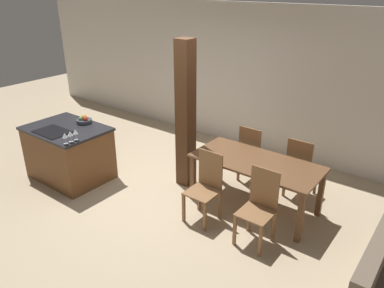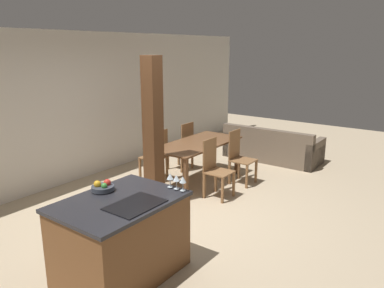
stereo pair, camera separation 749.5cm
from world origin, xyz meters
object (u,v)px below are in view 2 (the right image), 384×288
at_px(fruit_bowl, 103,187).
at_px(dining_chair_far_right, 183,146).
at_px(kitchen_island, 121,238).
at_px(dining_chair_far_left, 156,155).
at_px(wine_glass_middle, 176,178).
at_px(dining_chair_near_right, 239,156).
at_px(wine_glass_far, 170,177).
at_px(dining_table, 198,148).
at_px(dining_chair_near_left, 215,168).
at_px(couch, 272,148).
at_px(wine_glass_near, 183,180).
at_px(timber_post, 153,133).

distance_m(fruit_bowl, dining_chair_far_right, 3.52).
height_order(kitchen_island, fruit_bowl, fruit_bowl).
xyz_separation_m(dining_chair_far_left, dining_chair_far_right, (0.81, 0.00, 0.00)).
xyz_separation_m(wine_glass_middle, dining_chair_near_right, (2.71, 0.71, -0.52)).
distance_m(wine_glass_far, dining_chair_near_right, 2.83).
height_order(wine_glass_middle, dining_chair_far_left, wine_glass_middle).
height_order(fruit_bowl, dining_table, fruit_bowl).
bearing_deg(dining_chair_far_right, wine_glass_middle, 36.31).
xyz_separation_m(wine_glass_middle, wine_glass_far, (0.00, 0.09, 0.00)).
relative_size(dining_chair_near_left, couch, 0.47).
bearing_deg(kitchen_island, wine_glass_near, -34.82).
bearing_deg(dining_chair_near_right, wine_glass_far, -167.15).
height_order(dining_chair_near_left, dining_chair_near_right, same).
bearing_deg(wine_glass_middle, dining_chair_far_right, 36.31).
xyz_separation_m(wine_glass_middle, couch, (4.41, 0.84, -0.76)).
bearing_deg(wine_glass_middle, couch, 10.74).
bearing_deg(couch, wine_glass_far, 99.38).
relative_size(fruit_bowl, wine_glass_near, 1.50).
bearing_deg(dining_chair_far_left, dining_table, 122.21).
bearing_deg(dining_table, wine_glass_middle, -149.66).
bearing_deg(wine_glass_near, fruit_bowl, 125.20).
distance_m(fruit_bowl, wine_glass_middle, 0.81).
distance_m(fruit_bowl, dining_chair_near_right, 3.25).
height_order(wine_glass_far, dining_chair_far_left, wine_glass_far).
height_order(kitchen_island, couch, kitchen_island).
height_order(fruit_bowl, dining_chair_far_left, fruit_bowl).
height_order(wine_glass_near, dining_chair_far_right, wine_glass_near).
bearing_deg(fruit_bowl, wine_glass_far, -46.75).
bearing_deg(dining_table, kitchen_island, -160.08).
relative_size(kitchen_island, timber_post, 0.56).
height_order(wine_glass_near, dining_chair_far_left, wine_glass_near).
bearing_deg(kitchen_island, wine_glass_far, -20.84).
height_order(fruit_bowl, wine_glass_near, wine_glass_near).
relative_size(wine_glass_far, dining_chair_near_right, 0.17).
xyz_separation_m(wine_glass_near, timber_post, (1.08, 1.40, 0.13)).
height_order(wine_glass_near, dining_table, wine_glass_near).
relative_size(dining_table, dining_chair_near_left, 1.85).
bearing_deg(dining_chair_near_left, dining_chair_far_right, 57.79).
distance_m(dining_chair_far_left, couch, 2.77).
xyz_separation_m(wine_glass_far, dining_chair_near_right, (2.71, 0.62, -0.52)).
height_order(wine_glass_middle, dining_chair_near_left, wine_glass_middle).
height_order(dining_table, timber_post, timber_post).
relative_size(wine_glass_far, dining_chair_far_right, 0.17).
height_order(kitchen_island, wine_glass_middle, wine_glass_middle).
height_order(wine_glass_far, dining_chair_far_right, wine_glass_far).
bearing_deg(couch, dining_chair_near_right, 94.08).
height_order(dining_table, dining_chair_near_right, dining_chair_near_right).
bearing_deg(dining_table, dining_chair_far_left, 122.21).
bearing_deg(wine_glass_far, wine_glass_near, -90.00).
distance_m(wine_glass_near, dining_chair_near_left, 2.13).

